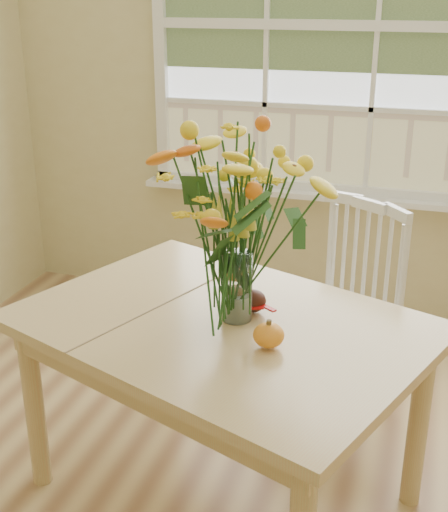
% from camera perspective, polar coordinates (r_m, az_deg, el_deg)
% --- Properties ---
extents(wall_back, '(4.00, 0.02, 2.70)m').
position_cam_1_polar(wall_back, '(3.60, 12.49, 15.07)').
color(wall_back, '#CDBF83').
rests_on(wall_back, floor).
extents(window, '(2.42, 0.12, 1.74)m').
position_cam_1_polar(window, '(3.55, 12.67, 17.92)').
color(window, silver).
rests_on(window, wall_back).
extents(dining_table, '(1.55, 1.34, 0.70)m').
position_cam_1_polar(dining_table, '(2.31, -0.15, -7.36)').
color(dining_table, tan).
rests_on(dining_table, floor).
extents(windsor_chair, '(0.57, 0.56, 0.91)m').
position_cam_1_polar(windsor_chair, '(2.89, 10.31, -3.69)').
color(windsor_chair, white).
rests_on(windsor_chair, floor).
extents(flower_vase, '(0.48, 0.48, 0.57)m').
position_cam_1_polar(flower_vase, '(2.15, 1.12, 3.03)').
color(flower_vase, white).
rests_on(flower_vase, dining_table).
extents(pumpkin, '(0.10, 0.10, 0.08)m').
position_cam_1_polar(pumpkin, '(2.10, 3.74, -6.70)').
color(pumpkin, orange).
rests_on(pumpkin, dining_table).
extents(turkey_figurine, '(0.12, 0.12, 0.13)m').
position_cam_1_polar(turkey_figurine, '(2.32, 1.18, -3.41)').
color(turkey_figurine, '#CCB78C').
rests_on(turkey_figurine, dining_table).
extents(dark_gourd, '(0.13, 0.09, 0.08)m').
position_cam_1_polar(dark_gourd, '(2.31, 2.49, -3.85)').
color(dark_gourd, '#38160F').
rests_on(dark_gourd, dining_table).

